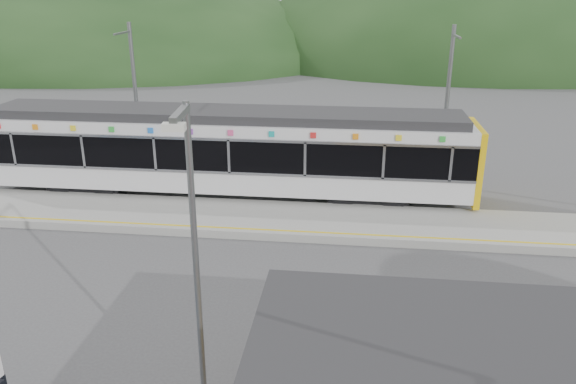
# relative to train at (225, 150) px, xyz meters

# --- Properties ---
(ground) EXTENTS (120.00, 120.00, 0.00)m
(ground) POSITION_rel_train_xyz_m (2.26, -6.00, -2.06)
(ground) COLOR #4C4C4F
(ground) RESTS_ON ground
(hills) EXTENTS (146.00, 149.00, 26.00)m
(hills) POSITION_rel_train_xyz_m (8.45, -0.71, -2.06)
(hills) COLOR #1E3D19
(hills) RESTS_ON ground
(platform) EXTENTS (26.00, 3.20, 0.30)m
(platform) POSITION_rel_train_xyz_m (2.26, -2.70, -1.91)
(platform) COLOR #9E9E99
(platform) RESTS_ON ground
(yellow_line) EXTENTS (26.00, 0.10, 0.01)m
(yellow_line) POSITION_rel_train_xyz_m (2.26, -4.00, -1.76)
(yellow_line) COLOR yellow
(yellow_line) RESTS_ON platform
(train) EXTENTS (20.44, 3.01, 3.74)m
(train) POSITION_rel_train_xyz_m (0.00, 0.00, 0.00)
(train) COLOR black
(train) RESTS_ON ground
(catenary_mast_west) EXTENTS (0.18, 1.80, 7.00)m
(catenary_mast_west) POSITION_rel_train_xyz_m (-4.74, 2.56, 1.58)
(catenary_mast_west) COLOR slate
(catenary_mast_west) RESTS_ON ground
(catenary_mast_east) EXTENTS (0.18, 1.80, 7.00)m
(catenary_mast_east) POSITION_rel_train_xyz_m (9.26, 2.56, 1.58)
(catenary_mast_east) COLOR slate
(catenary_mast_east) RESTS_ON ground
(lamp_post) EXTENTS (0.37, 1.18, 6.74)m
(lamp_post) POSITION_rel_train_xyz_m (2.48, -13.25, 1.94)
(lamp_post) COLOR slate
(lamp_post) RESTS_ON ground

